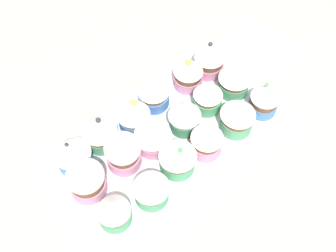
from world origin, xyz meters
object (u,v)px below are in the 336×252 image
at_px(baking_tray, 168,136).
at_px(cupcake_0, 210,57).
at_px(cupcake_16, 151,188).
at_px(cupcake_5, 72,152).
at_px(cupcake_6, 235,78).
at_px(cupcake_11, 86,180).
at_px(cupcake_8, 185,114).
at_px(cupcake_15, 178,157).
at_px(cupcake_10, 123,152).
at_px(cupcake_3, 133,114).
at_px(cupcake_14, 207,139).
at_px(cupcake_13, 238,116).
at_px(napkin, 262,46).
at_px(cupcake_1, 188,73).
at_px(cupcake_12, 265,97).
at_px(cupcake_17, 114,211).
at_px(cupcake_4, 99,130).
at_px(cupcake_2, 153,90).
at_px(cupcake_9, 153,136).
at_px(cupcake_7, 210,96).

xyz_separation_m(baking_tray, cupcake_0, (-0.16, -0.06, 0.05)).
bearing_deg(cupcake_16, cupcake_5, -65.74).
relative_size(cupcake_6, cupcake_11, 1.07).
distance_m(baking_tray, cupcake_6, 0.17).
relative_size(cupcake_8, cupcake_15, 1.10).
bearing_deg(cupcake_0, cupcake_10, 12.12).
xyz_separation_m(cupcake_11, cupcake_15, (-0.14, 0.06, 0.00)).
height_order(cupcake_3, cupcake_14, cupcake_14).
bearing_deg(cupcake_13, napkin, -150.95).
height_order(cupcake_8, cupcake_14, cupcake_8).
height_order(cupcake_1, napkin, cupcake_1).
bearing_deg(cupcake_13, cupcake_10, -20.77).
relative_size(cupcake_5, cupcake_11, 1.17).
bearing_deg(napkin, cupcake_12, 41.26).
relative_size(cupcake_6, cupcake_8, 0.95).
bearing_deg(cupcake_8, cupcake_17, 16.20).
distance_m(cupcake_0, cupcake_4, 0.26).
relative_size(cupcake_3, cupcake_6, 0.96).
distance_m(cupcake_4, cupcake_12, 0.30).
relative_size(cupcake_11, cupcake_12, 0.85).
bearing_deg(cupcake_6, cupcake_15, 15.74).
bearing_deg(cupcake_17, cupcake_3, -137.97).
height_order(cupcake_10, napkin, cupcake_10).
height_order(cupcake_2, cupcake_9, cupcake_2).
xyz_separation_m(cupcake_6, cupcake_7, (0.06, -0.00, 0.00)).
xyz_separation_m(cupcake_4, cupcake_17, (0.07, 0.13, -0.01)).
bearing_deg(cupcake_17, cupcake_12, 178.52).
bearing_deg(cupcake_17, cupcake_4, -117.39).
bearing_deg(cupcake_9, cupcake_11, -3.10).
distance_m(baking_tray, cupcake_10, 0.10).
distance_m(cupcake_8, cupcake_16, 0.15).
relative_size(cupcake_3, cupcake_8, 0.91).
relative_size(cupcake_0, cupcake_11, 1.22).
relative_size(cupcake_6, cupcake_7, 0.94).
distance_m(cupcake_6, cupcake_7, 0.06).
bearing_deg(cupcake_8, cupcake_9, -4.12).
xyz_separation_m(cupcake_14, cupcake_17, (0.20, -0.00, -0.00)).
relative_size(cupcake_3, napkin, 0.44).
distance_m(baking_tray, cupcake_8, 0.06).
height_order(baking_tray, cupcake_1, cupcake_1).
height_order(cupcake_15, cupcake_17, cupcake_15).
height_order(cupcake_5, cupcake_8, cupcake_5).
bearing_deg(cupcake_4, cupcake_10, 95.36).
relative_size(cupcake_13, cupcake_15, 1.02).
bearing_deg(cupcake_14, baking_tray, -64.92).
bearing_deg(baking_tray, cupcake_7, 177.51).
bearing_deg(cupcake_0, cupcake_3, 1.06).
relative_size(cupcake_0, cupcake_4, 1.05).
bearing_deg(cupcake_3, napkin, 176.86).
height_order(cupcake_5, cupcake_15, cupcake_5).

